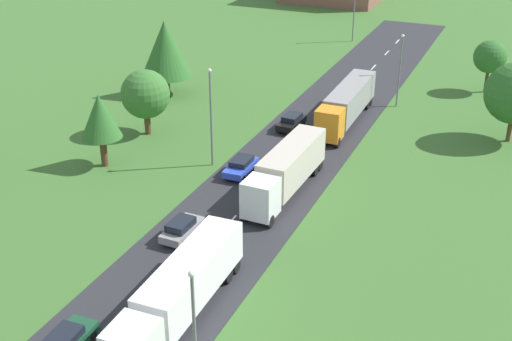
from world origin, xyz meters
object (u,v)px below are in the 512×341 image
Objects in this scene: lamppost_lead at (194,327)px; lamppost_fourth at (354,10)px; car_fourth at (291,122)px; tree_oak at (100,117)px; truck_lead at (181,290)px; lamppost_third at (400,67)px; tree_pine at (145,94)px; car_third at (241,166)px; car_second at (182,229)px; tree_maple at (490,57)px; lamppost_second at (211,113)px; truck_second at (286,169)px; tree_birch at (165,49)px; truck_third at (347,103)px.

lamppost_fourth is (-12.31, 72.16, 0.27)m from lamppost_lead.
tree_oak is at bearing -129.94° from car_fourth.
lamppost_third is (3.66, 42.20, 2.45)m from truck_lead.
truck_lead is at bearing -54.40° from tree_pine.
lamppost_third is at bearing 90.12° from lamppost_lead.
car_third is 1.01× the size of car_fourth.
car_second is 0.64× the size of tree_maple.
lamppost_second is 1.12× the size of lamppost_third.
lamppost_third is at bearing -133.34° from tree_maple.
truck_second is 8.92m from lamppost_second.
lamppost_second is (-8.22, 20.41, 2.93)m from truck_lead.
tree_pine reaches higher than truck_second.
truck_lead is 31.65m from car_fourth.
tree_birch is at bearing 110.56° from tree_pine.
truck_third is at bearing 47.78° from tree_oak.
tree_maple is (29.26, 34.75, -0.50)m from tree_oak.
truck_second is 2.02× the size of tree_maple.
lamppost_lead is 36.41m from tree_pine.
lamppost_fourth is 51.34m from tree_oak.
lamppost_second is 24.82m from lamppost_third.
lamppost_lead is (8.32, -13.30, 3.49)m from car_second.
lamppost_second is 1.48× the size of tree_maple.
truck_lead reaches higher than car_third.
lamppost_fourth is 0.95× the size of tree_birch.
lamppost_second reaches higher than truck_second.
lamppost_lead is at bearing -57.97° from car_second.
lamppost_third reaches higher than truck_third.
car_third is 11.59m from car_fourth.
car_second is at bearing 119.07° from truck_lead.
lamppost_third reaches higher than car_fourth.
truck_third is at bearing 31.67° from tree_pine.
truck_third is at bearing 89.87° from truck_second.
truck_second is 23.46m from lamppost_lead.
truck_third is at bearing -0.95° from tree_birch.
truck_lead is 9.47m from car_second.
tree_birch reaches higher than lamppost_fourth.
tree_maple is at bearing 49.90° from tree_oak.
car_second is at bearing -89.66° from car_fourth.
tree_maple is at bearing 61.37° from car_third.
tree_birch reaches higher than truck_third.
tree_oak reaches higher than car_second.
car_fourth is (-0.14, 23.07, -0.01)m from car_second.
lamppost_fourth reaches higher than car_fourth.
car_second is 21.05m from tree_pine.
truck_third is at bearing 40.49° from car_fourth.
truck_third is 40.54m from lamppost_lead.
truck_third is 1.64× the size of tree_birch.
tree_maple is (8.49, 9.00, -0.32)m from lamppost_third.
lamppost_lead reaches higher than truck_lead.
lamppost_third is 12.37m from tree_maple.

